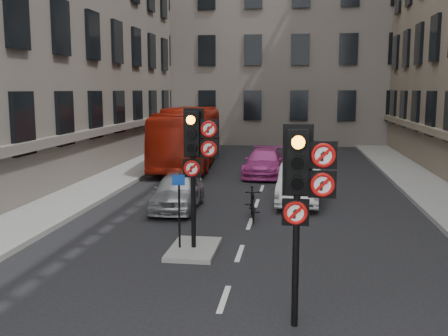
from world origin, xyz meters
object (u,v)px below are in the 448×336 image
(signal_near, at_px, (302,183))
(car_silver, at_px, (178,191))
(car_white, at_px, (300,184))
(car_pink, at_px, (264,163))
(signal_far, at_px, (196,148))
(motorcyclist, at_px, (302,185))
(bus_red, at_px, (189,136))
(motorcycle, at_px, (252,203))
(info_sign, at_px, (179,201))

(signal_near, distance_m, car_silver, 9.84)
(signal_near, bearing_deg, car_white, 89.56)
(signal_near, distance_m, car_pink, 16.52)
(signal_far, bearing_deg, car_pink, 85.31)
(car_white, bearing_deg, motorcyclist, -81.34)
(signal_far, relative_size, car_silver, 0.94)
(signal_far, xyz_separation_m, bus_red, (-3.39, 15.60, -1.11))
(car_pink, xyz_separation_m, motorcycle, (0.13, -8.70, -0.12))
(signal_near, bearing_deg, car_pink, 95.56)
(info_sign, bearing_deg, car_white, 52.47)
(signal_far, xyz_separation_m, car_silver, (-1.56, 4.70, -2.06))
(car_pink, xyz_separation_m, motorcyclist, (1.73, -6.52, 0.13))
(bus_red, distance_m, motorcycle, 12.85)
(motorcyclist, bearing_deg, car_pink, -91.33)
(info_sign, bearing_deg, motorcyclist, 49.74)
(car_pink, height_order, info_sign, info_sign)
(bus_red, bearing_deg, motorcyclist, -62.59)
(signal_near, xyz_separation_m, motorcycle, (-1.46, 7.62, -2.06))
(car_silver, bearing_deg, motorcycle, -23.42)
(info_sign, bearing_deg, car_silver, 91.22)
(signal_far, xyz_separation_m, motorcyclist, (2.74, 5.81, -1.93))
(car_pink, distance_m, motorcycle, 8.70)
(car_pink, bearing_deg, car_silver, -106.28)
(bus_red, bearing_deg, signal_near, -77.62)
(car_silver, bearing_deg, signal_far, -73.36)
(car_white, height_order, bus_red, bus_red)
(info_sign, bearing_deg, car_pink, 71.35)
(car_white, bearing_deg, info_sign, -112.18)
(signal_near, bearing_deg, signal_far, 123.02)
(signal_far, height_order, bus_red, signal_far)
(car_pink, height_order, bus_red, bus_red)
(car_white, bearing_deg, signal_near, -87.10)
(signal_far, bearing_deg, bus_red, 102.25)
(signal_far, relative_size, motorcyclist, 2.30)
(motorcycle, xyz_separation_m, info_sign, (-1.58, -3.72, 0.83))
(signal_near, height_order, car_white, signal_near)
(car_silver, xyz_separation_m, car_pink, (2.57, 7.63, -0.00))
(signal_far, xyz_separation_m, car_pink, (1.01, 12.33, -2.06))
(signal_near, xyz_separation_m, info_sign, (-3.04, 3.90, -1.23))
(signal_far, bearing_deg, car_silver, 108.42)
(signal_far, distance_m, car_white, 7.25)
(bus_red, distance_m, info_sign, 15.97)
(signal_near, relative_size, info_sign, 1.88)
(car_silver, distance_m, motorcycle, 2.92)
(signal_near, relative_size, motorcycle, 2.07)
(car_white, distance_m, motorcycle, 3.20)
(car_pink, height_order, motorcyclist, motorcyclist)
(bus_red, height_order, info_sign, bus_red)
(info_sign, bearing_deg, signal_far, 0.92)
(signal_near, height_order, car_pink, signal_near)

